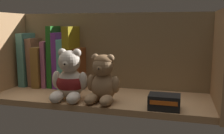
{
  "coord_description": "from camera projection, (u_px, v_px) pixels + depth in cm",
  "views": [
    {
      "loc": [
        26.12,
        -81.67,
        25.98
      ],
      "look_at": [
        3.98,
        0.0,
        12.2
      ],
      "focal_mm": 41.09,
      "sensor_mm": 36.0,
      "label": 1
    }
  ],
  "objects": [
    {
      "name": "book_2",
      "position": [
        43.0,
        66.0,
        1.03
      ],
      "size": [
        3.16,
        13.54,
        15.67
      ],
      "primitive_type": "cube",
      "color": "brown",
      "rests_on": "shelf_board"
    },
    {
      "name": "book_1",
      "position": [
        36.0,
        62.0,
        1.04
      ],
      "size": [
        3.45,
        9.73,
        19.04
      ],
      "primitive_type": "cube",
      "rotation": [
        0.0,
        -0.04,
        0.0
      ],
      "color": "#875D45",
      "rests_on": "shelf_board"
    },
    {
      "name": "book_7",
      "position": [
        74.0,
        57.0,
        0.99
      ],
      "size": [
        2.6,
        14.89,
        23.58
      ],
      "primitive_type": "cube",
      "color": "olive",
      "rests_on": "shelf_board"
    },
    {
      "name": "book_4",
      "position": [
        55.0,
        56.0,
        1.01
      ],
      "size": [
        2.56,
        10.15,
        23.75
      ],
      "primitive_type": "cube",
      "rotation": [
        0.0,
        0.02,
        0.0
      ],
      "color": "#1F671D",
      "rests_on": "shelf_board"
    },
    {
      "name": "book_6",
      "position": [
        67.0,
        63.0,
        1.0
      ],
      "size": [
        2.52,
        12.83,
        18.79
      ],
      "primitive_type": "cube",
      "color": "#5DB8AD",
      "rests_on": "shelf_board"
    },
    {
      "name": "book_5",
      "position": [
        61.0,
        60.0,
        1.01
      ],
      "size": [
        2.06,
        11.43,
        21.26
      ],
      "primitive_type": "cube",
      "color": "#712F8F",
      "rests_on": "shelf_board"
    },
    {
      "name": "shelf_side_panel_left",
      "position": [
        6.0,
        54.0,
        0.96
      ],
      "size": [
        1.6,
        27.45,
        30.62
      ],
      "primitive_type": "cube",
      "color": "tan",
      "rests_on": "ground"
    },
    {
      "name": "teddy_bear_smaller",
      "position": [
        103.0,
        79.0,
        0.8
      ],
      "size": [
        11.13,
        11.36,
        15.17
      ],
      "color": "#93704C",
      "rests_on": "shelf_board"
    },
    {
      "name": "book_8",
      "position": [
        81.0,
        68.0,
        0.99
      ],
      "size": [
        2.11,
        11.4,
        15.43
      ],
      "primitive_type": "cube",
      "color": "brown",
      "rests_on": "shelf_board"
    },
    {
      "name": "small_product_box",
      "position": [
        164.0,
        102.0,
        0.74
      ],
      "size": [
        8.99,
        6.19,
        4.29
      ],
      "color": "black",
      "rests_on": "shelf_board"
    },
    {
      "name": "shelf_side_panel_right",
      "position": [
        220.0,
        61.0,
        0.77
      ],
      "size": [
        1.6,
        27.45,
        30.62
      ],
      "primitive_type": "cube",
      "color": "tan",
      "rests_on": "ground"
    },
    {
      "name": "shelf_board",
      "position": [
        101.0,
        98.0,
        0.89
      ],
      "size": [
        73.23,
        25.05,
        2.0
      ],
      "primitive_type": "cube",
      "color": "tan",
      "rests_on": "ground"
    },
    {
      "name": "teddy_bear_larger",
      "position": [
        70.0,
        80.0,
        0.83
      ],
      "size": [
        12.16,
        12.72,
        16.64
      ],
      "color": "beige",
      "rests_on": "shelf_board"
    },
    {
      "name": "shelf_back_panel",
      "position": [
        111.0,
        53.0,
        0.99
      ],
      "size": [
        75.63,
        1.2,
        30.62
      ],
      "primitive_type": "cube",
      "color": "olive",
      "rests_on": "ground"
    },
    {
      "name": "book_0",
      "position": [
        29.0,
        59.0,
        1.04
      ],
      "size": [
        2.79,
        12.17,
        20.88
      ],
      "primitive_type": "cube",
      "color": "teal",
      "rests_on": "shelf_board"
    },
    {
      "name": "book_3",
      "position": [
        50.0,
        63.0,
        1.02
      ],
      "size": [
        1.76,
        11.4,
        17.89
      ],
      "primitive_type": "cube",
      "color": "#A8577E",
      "rests_on": "shelf_board"
    }
  ]
}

